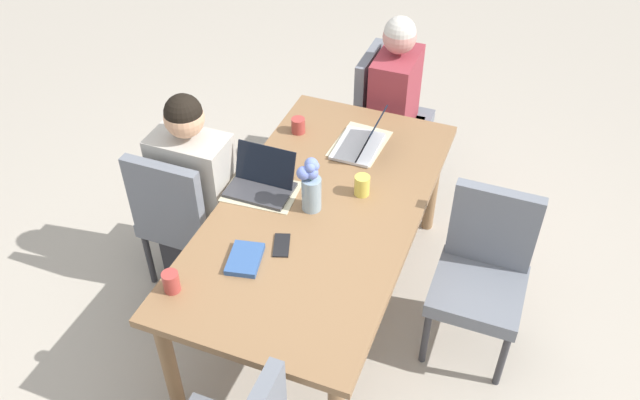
% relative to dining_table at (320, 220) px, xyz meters
% --- Properties ---
extents(ground_plane, '(10.00, 10.00, 0.00)m').
position_rel_dining_table_xyz_m(ground_plane, '(0.00, 0.00, -0.65)').
color(ground_plane, '#B2A899').
extents(dining_table, '(1.87, 0.96, 0.73)m').
position_rel_dining_table_xyz_m(dining_table, '(0.00, 0.00, 0.00)').
color(dining_table, olive).
rests_on(dining_table, ground_plane).
extents(chair_near_left_near, '(0.44, 0.44, 0.90)m').
position_rel_dining_table_xyz_m(chair_near_left_near, '(0.06, -0.78, -0.15)').
color(chair_near_left_near, slate).
rests_on(chair_near_left_near, ground_plane).
extents(person_near_left_near, '(0.36, 0.40, 1.19)m').
position_rel_dining_table_xyz_m(person_near_left_near, '(-0.02, -0.72, -0.12)').
color(person_near_left_near, '#2D2D33').
rests_on(person_near_left_near, ground_plane).
extents(chair_head_left_left_mid, '(0.44, 0.44, 0.90)m').
position_rel_dining_table_xyz_m(chair_head_left_left_mid, '(-1.28, -0.04, -0.15)').
color(chair_head_left_left_mid, slate).
rests_on(chair_head_left_left_mid, ground_plane).
extents(person_head_left_left_mid, '(0.40, 0.36, 1.19)m').
position_rel_dining_table_xyz_m(person_head_left_left_mid, '(-1.22, 0.03, -0.12)').
color(person_head_left_left_mid, '#2D2D33').
rests_on(person_head_left_left_mid, ground_plane).
extents(chair_far_left_far, '(0.44, 0.44, 0.90)m').
position_rel_dining_table_xyz_m(chair_far_left_far, '(-0.11, 0.81, -0.15)').
color(chair_far_left_far, slate).
rests_on(chair_far_left_far, ground_plane).
extents(flower_vase, '(0.10, 0.11, 0.29)m').
position_rel_dining_table_xyz_m(flower_vase, '(0.02, -0.04, 0.22)').
color(flower_vase, '#8EA8B7').
rests_on(flower_vase, dining_table).
extents(placemat_near_left_near, '(0.29, 0.38, 0.00)m').
position_rel_dining_table_xyz_m(placemat_near_left_near, '(-0.01, -0.32, 0.08)').
color(placemat_near_left_near, beige).
rests_on(placemat_near_left_near, dining_table).
extents(placemat_head_left_left_mid, '(0.37, 0.28, 0.00)m').
position_rel_dining_table_xyz_m(placemat_head_left_left_mid, '(-0.57, 0.01, 0.08)').
color(placemat_head_left_left_mid, beige).
rests_on(placemat_head_left_left_mid, dining_table).
extents(laptop_head_left_left_mid, '(0.32, 0.22, 0.20)m').
position_rel_dining_table_xyz_m(laptop_head_left_left_mid, '(-0.54, 0.04, 0.12)').
color(laptop_head_left_left_mid, silver).
rests_on(laptop_head_left_left_mid, dining_table).
extents(laptop_near_left_near, '(0.22, 0.32, 0.21)m').
position_rel_dining_table_xyz_m(laptop_near_left_near, '(-0.03, -0.33, 0.12)').
color(laptop_near_left_near, '#38383D').
rests_on(laptop_near_left_near, dining_table).
extents(coffee_mug_near_left, '(0.08, 0.08, 0.11)m').
position_rel_dining_table_xyz_m(coffee_mug_near_left, '(-0.18, 0.16, 0.13)').
color(coffee_mug_near_left, '#DBC64C').
rests_on(coffee_mug_near_left, dining_table).
extents(coffee_mug_near_right, '(0.08, 0.08, 0.09)m').
position_rel_dining_table_xyz_m(coffee_mug_near_right, '(-0.56, -0.35, 0.12)').
color(coffee_mug_near_right, '#AD3D38').
rests_on(coffee_mug_near_right, dining_table).
extents(coffee_mug_centre_left, '(0.07, 0.07, 0.10)m').
position_rel_dining_table_xyz_m(coffee_mug_centre_left, '(0.72, -0.40, 0.13)').
color(coffee_mug_centre_left, '#AD3D38').
rests_on(coffee_mug_centre_left, dining_table).
extents(book_red_cover, '(0.22, 0.18, 0.03)m').
position_rel_dining_table_xyz_m(book_red_cover, '(0.46, -0.18, 0.09)').
color(book_red_cover, '#335693').
rests_on(book_red_cover, dining_table).
extents(phone_black, '(0.17, 0.12, 0.01)m').
position_rel_dining_table_xyz_m(phone_black, '(0.31, -0.07, 0.08)').
color(phone_black, black).
rests_on(phone_black, dining_table).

